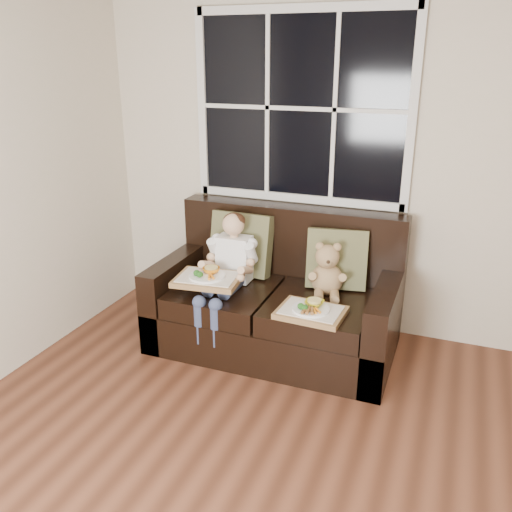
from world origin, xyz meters
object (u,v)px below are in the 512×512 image
at_px(tray_right, 311,311).
at_px(teddy_bear, 327,273).
at_px(loveseat, 277,304).
at_px(tray_left, 208,278).
at_px(child, 229,263).

bearing_deg(tray_right, teddy_bear, 92.57).
distance_m(loveseat, tray_left, 0.57).
distance_m(child, teddy_bear, 0.69).
relative_size(loveseat, tray_right, 3.89).
bearing_deg(child, tray_left, -110.79).
bearing_deg(child, tray_right, -19.64).
bearing_deg(child, teddy_bear, 10.06).
relative_size(teddy_bear, tray_right, 0.89).
relative_size(child, tray_left, 1.69).
bearing_deg(tray_left, loveseat, 31.38).
height_order(loveseat, tray_right, loveseat).
height_order(teddy_bear, tray_left, teddy_bear).
relative_size(child, tray_right, 1.82).
xyz_separation_m(loveseat, tray_right, (0.35, -0.36, 0.17)).
xyz_separation_m(child, tray_right, (0.68, -0.24, -0.15)).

